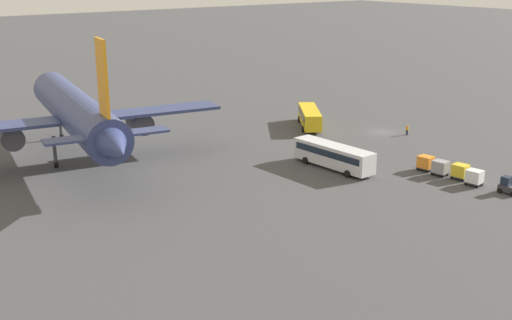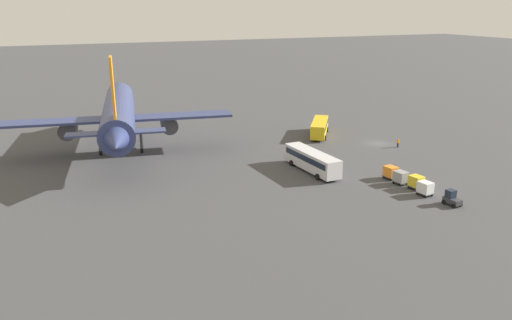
{
  "view_description": "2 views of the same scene",
  "coord_description": "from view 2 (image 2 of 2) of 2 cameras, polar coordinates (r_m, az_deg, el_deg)",
  "views": [
    {
      "loc": [
        -71.79,
        80.22,
        27.23
      ],
      "look_at": [
        -7.44,
        32.36,
        2.74
      ],
      "focal_mm": 45.0,
      "sensor_mm": 36.0,
      "label": 1
    },
    {
      "loc": [
        -78.01,
        60.44,
        26.36
      ],
      "look_at": [
        -7.84,
        29.94,
        2.51
      ],
      "focal_mm": 35.0,
      "sensor_mm": 36.0,
      "label": 2
    }
  ],
  "objects": [
    {
      "name": "ground_plane",
      "position": [
        102.15,
        13.79,
        1.85
      ],
      "size": [
        600.0,
        600.0,
        0.0
      ],
      "primitive_type": "plane",
      "color": "#424244"
    },
    {
      "name": "airplane",
      "position": [
        95.12,
        -15.43,
        5.09
      ],
      "size": [
        48.47,
        41.22,
        19.24
      ],
      "rotation": [
        0.0,
        0.0,
        -0.17
      ],
      "color": "navy",
      "rests_on": "ground"
    },
    {
      "name": "shuttle_bus_near",
      "position": [
        105.76,
        7.26,
        3.8
      ],
      "size": [
        11.31,
        9.08,
        3.16
      ],
      "rotation": [
        0.0,
        0.0,
        -0.61
      ],
      "color": "gold",
      "rests_on": "ground"
    },
    {
      "name": "shuttle_bus_far",
      "position": [
        82.54,
        6.41,
        0.04
      ],
      "size": [
        13.07,
        3.84,
        3.37
      ],
      "rotation": [
        0.0,
        0.0,
        0.06
      ],
      "color": "silver",
      "rests_on": "ground"
    },
    {
      "name": "baggage_tug",
      "position": [
        73.77,
        21.47,
        -4.11
      ],
      "size": [
        2.5,
        1.81,
        2.1
      ],
      "rotation": [
        0.0,
        0.0,
        0.08
      ],
      "color": "#333338",
      "rests_on": "ground"
    },
    {
      "name": "worker_person",
      "position": [
        100.16,
        15.92,
        1.89
      ],
      "size": [
        0.38,
        0.38,
        1.74
      ],
      "color": "#1E1E2D",
      "rests_on": "ground"
    },
    {
      "name": "cargo_cart_white",
      "position": [
        75.9,
        18.78,
        -3.02
      ],
      "size": [
        2.21,
        1.94,
        2.06
      ],
      "rotation": [
        0.0,
        0.0,
        0.14
      ],
      "color": "#38383D",
      "rests_on": "ground"
    },
    {
      "name": "cargo_cart_yellow",
      "position": [
        78.11,
        17.85,
        -2.36
      ],
      "size": [
        2.21,
        1.94,
        2.06
      ],
      "rotation": [
        0.0,
        0.0,
        0.14
      ],
      "color": "#38383D",
      "rests_on": "ground"
    },
    {
      "name": "cargo_cart_grey",
      "position": [
        79.48,
        16.21,
        -1.87
      ],
      "size": [
        2.21,
        1.94,
        2.06
      ],
      "rotation": [
        0.0,
        0.0,
        0.14
      ],
      "color": "#38383D",
      "rests_on": "ground"
    },
    {
      "name": "cargo_cart_orange",
      "position": [
        81.47,
        15.14,
        -1.31
      ],
      "size": [
        2.21,
        1.94,
        2.06
      ],
      "rotation": [
        0.0,
        0.0,
        0.14
      ],
      "color": "#38383D",
      "rests_on": "ground"
    }
  ]
}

